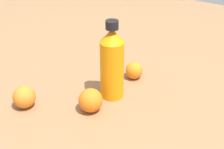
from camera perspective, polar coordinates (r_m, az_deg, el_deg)
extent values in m
plane|color=olive|center=(1.05, -1.99, -3.68)|extent=(2.40, 2.40, 0.00)
cylinder|color=orange|center=(1.00, 0.00, 0.86)|extent=(0.08, 0.08, 0.19)
cone|color=orange|center=(0.94, 0.00, 7.13)|extent=(0.08, 0.08, 0.04)
cylinder|color=black|center=(0.93, 0.00, 9.06)|extent=(0.04, 0.04, 0.03)
sphere|color=orange|center=(1.01, -15.76, -3.98)|extent=(0.07, 0.07, 0.07)
sphere|color=orange|center=(0.96, -3.93, -4.73)|extent=(0.07, 0.07, 0.07)
sphere|color=orange|center=(1.13, 4.07, 0.76)|extent=(0.06, 0.06, 0.06)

